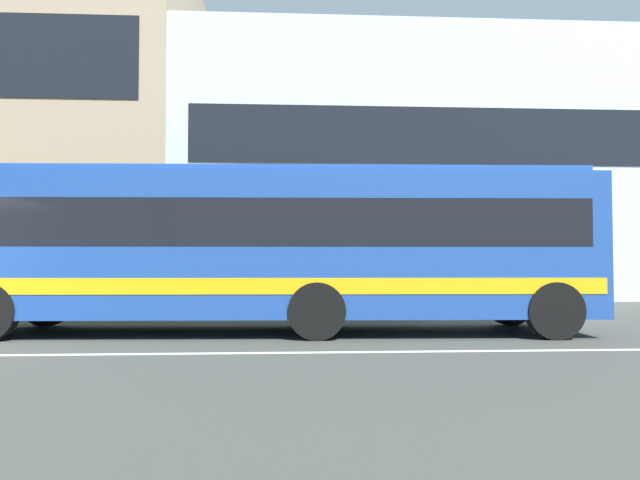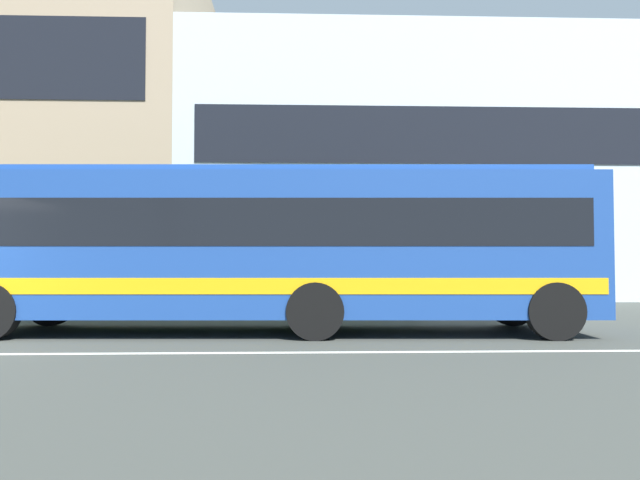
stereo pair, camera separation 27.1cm
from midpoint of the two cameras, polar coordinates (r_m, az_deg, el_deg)
The scene contains 3 objects.
hedge_row_far at distance 16.45m, azimuth -18.32°, elevation -4.64°, with size 15.68×1.10×1.16m, color #23451E.
apartment_block_right at distance 26.54m, azimuth 9.26°, elevation 5.48°, with size 18.40×11.56×9.64m.
transit_bus at distance 11.76m, azimuth -3.32°, elevation -0.37°, with size 11.86×3.04×3.07m.
Camera 2 is at (6.35, -9.11, 1.35)m, focal length 34.20 mm.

